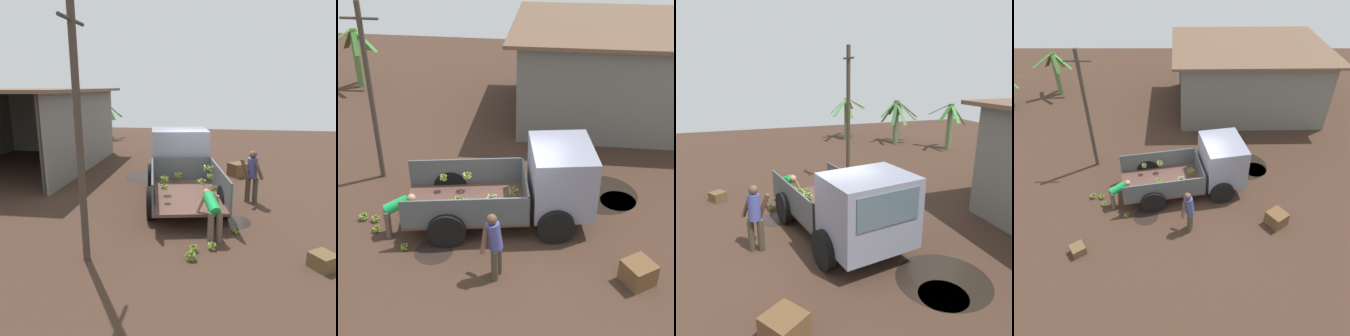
# 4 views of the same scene
# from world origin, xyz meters

# --- Properties ---
(ground) EXTENTS (36.00, 36.00, 0.00)m
(ground) POSITION_xyz_m (0.00, 0.00, 0.00)
(ground) COLOR #3F2A20
(mud_patch_0) EXTENTS (2.03, 2.03, 0.01)m
(mud_patch_0) POSITION_xyz_m (2.45, 2.16, 0.00)
(mud_patch_0) COLOR black
(mud_patch_0) RESTS_ON ground
(mud_patch_1) EXTENTS (1.01, 1.01, 0.01)m
(mud_patch_1) POSITION_xyz_m (2.89, 1.87, 0.00)
(mud_patch_1) COLOR black
(mud_patch_1) RESTS_ON ground
(mud_patch_2) EXTENTS (0.94, 0.94, 0.01)m
(mud_patch_2) POSITION_xyz_m (-1.67, -0.93, 0.00)
(mud_patch_2) COLOR black
(mud_patch_2) RESTS_ON ground
(cargo_truck) EXTENTS (5.00, 2.88, 2.11)m
(cargo_truck) POSITION_xyz_m (0.79, 0.80, 1.11)
(cargo_truck) COLOR brown
(cargo_truck) RESTS_ON ground
(utility_pole) EXTENTS (1.02, 0.15, 5.17)m
(utility_pole) POSITION_xyz_m (-4.12, 2.26, 2.67)
(utility_pole) COLOR #40362C
(utility_pole) RESTS_ON ground
(banana_palm_1) EXTENTS (2.12, 1.92, 2.56)m
(banana_palm_1) POSITION_xyz_m (-7.83, 9.49, 1.35)
(banana_palm_1) COLOR #5D7843
(banana_palm_1) RESTS_ON ground
(banana_palm_2) EXTENTS (2.53, 2.51, 2.61)m
(banana_palm_2) POSITION_xyz_m (-12.49, 5.01, 1.46)
(banana_palm_2) COLOR #5A7A49
(banana_palm_2) RESTS_ON ground
(banana_palm_3) EXTENTS (1.89, 2.41, 2.58)m
(banana_palm_3) POSITION_xyz_m (-10.41, 7.50, 1.40)
(banana_palm_3) COLOR #59744B
(banana_palm_3) RESTS_ON ground
(person_foreground_visitor) EXTENTS (0.51, 0.74, 1.68)m
(person_foreground_visitor) POSITION_xyz_m (-0.08, -1.52, 0.93)
(person_foreground_visitor) COLOR #43392B
(person_foreground_visitor) RESTS_ON ground
(person_worker_loading) EXTENTS (0.84, 0.75, 1.11)m
(person_worker_loading) POSITION_xyz_m (-2.72, -0.33, 0.70)
(person_worker_loading) COLOR brown
(person_worker_loading) RESTS_ON ground
(banana_bunch_on_ground_0) EXTENTS (0.22, 0.25, 0.18)m
(banana_bunch_on_ground_0) POSITION_xyz_m (-3.50, 0.04, 0.10)
(banana_bunch_on_ground_0) COLOR #4B4431
(banana_bunch_on_ground_0) RESTS_ON ground
(banana_bunch_on_ground_1) EXTENTS (0.21, 0.21, 0.18)m
(banana_bunch_on_ground_1) POSITION_xyz_m (-3.33, -0.36, 0.10)
(banana_bunch_on_ground_1) COLOR brown
(banana_bunch_on_ground_1) RESTS_ON ground
(banana_bunch_on_ground_2) EXTENTS (0.25, 0.27, 0.20)m
(banana_bunch_on_ground_2) POSITION_xyz_m (-3.85, 0.08, 0.11)
(banana_bunch_on_ground_2) COLOR brown
(banana_bunch_on_ground_2) RESTS_ON ground
(banana_bunch_on_ground_3) EXTENTS (0.20, 0.20, 0.18)m
(banana_bunch_on_ground_3) POSITION_xyz_m (-2.39, -0.95, 0.10)
(banana_bunch_on_ground_3) COLOR #47402E
(banana_bunch_on_ground_3) RESTS_ON ground
(wooden_crate_0) EXTENTS (0.62, 0.62, 0.31)m
(wooden_crate_0) POSITION_xyz_m (-3.77, -2.58, 0.16)
(wooden_crate_0) COLOR brown
(wooden_crate_0) RESTS_ON ground
(wooden_crate_1) EXTENTS (0.86, 0.86, 0.53)m
(wooden_crate_1) POSITION_xyz_m (3.08, -1.30, 0.27)
(wooden_crate_1) COLOR brown
(wooden_crate_1) RESTS_ON ground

